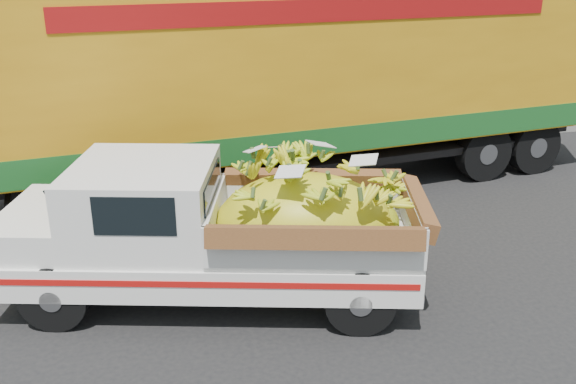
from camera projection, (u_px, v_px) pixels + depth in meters
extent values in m
plane|color=black|center=(291.00, 261.00, 9.33)|extent=(100.00, 100.00, 0.00)
cube|color=gray|center=(240.00, 147.00, 14.42)|extent=(60.00, 0.25, 0.15)
cube|color=gray|center=(229.00, 124.00, 16.34)|extent=(60.00, 4.00, 0.14)
cylinder|color=black|center=(54.00, 297.00, 7.57)|extent=(0.86, 0.42, 0.83)
cylinder|color=black|center=(95.00, 239.00, 9.06)|extent=(0.86, 0.42, 0.83)
cylinder|color=black|center=(360.00, 301.00, 7.48)|extent=(0.86, 0.42, 0.83)
cylinder|color=black|center=(351.00, 242.00, 8.97)|extent=(0.86, 0.42, 0.83)
cube|color=silver|center=(210.00, 254.00, 8.20)|extent=(5.43, 2.98, 0.43)
cube|color=#A50F0C|center=(199.00, 285.00, 7.30)|extent=(4.91, 1.16, 0.08)
cube|color=silver|center=(17.00, 259.00, 8.30)|extent=(0.52, 1.80, 0.15)
cube|color=silver|center=(43.00, 223.00, 8.11)|extent=(1.30, 1.91, 0.39)
cube|color=silver|center=(144.00, 202.00, 7.97)|extent=(2.06, 2.12, 0.98)
cube|color=black|center=(134.00, 217.00, 7.06)|extent=(0.91, 0.22, 0.46)
cube|color=silver|center=(313.00, 219.00, 7.99)|extent=(2.87, 2.38, 0.56)
ellipsoid|color=gold|center=(305.00, 228.00, 8.04)|extent=(2.55, 1.97, 1.40)
cylinder|color=black|center=(533.00, 146.00, 12.86)|extent=(1.14, 0.49, 1.10)
cylinder|color=black|center=(472.00, 122.00, 14.60)|extent=(1.14, 0.49, 1.10)
cylinder|color=black|center=(484.00, 152.00, 12.45)|extent=(1.14, 0.49, 1.10)
cylinder|color=black|center=(427.00, 127.00, 14.20)|extent=(1.14, 0.49, 1.10)
cylinder|color=black|center=(48.00, 208.00, 9.77)|extent=(1.14, 0.49, 1.10)
cylinder|color=black|center=(45.00, 169.00, 11.52)|extent=(1.14, 0.49, 1.10)
cube|color=black|center=(298.00, 146.00, 12.07)|extent=(12.00, 2.93, 0.36)
cube|color=#C38713|center=(298.00, 60.00, 11.50)|extent=(12.01, 4.37, 2.84)
cube|color=#17531D|center=(298.00, 124.00, 11.92)|extent=(12.07, 4.40, 0.45)
cube|color=maroon|center=(328.00, 10.00, 10.06)|extent=(8.29, 1.38, 0.35)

